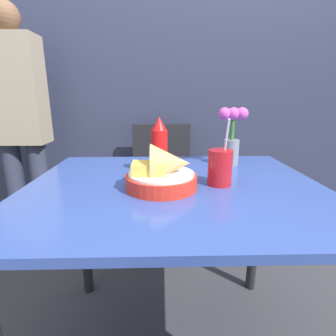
# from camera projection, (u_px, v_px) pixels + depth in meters

# --- Properties ---
(wall_window) EXTENTS (7.00, 0.06, 2.60)m
(wall_window) POSITION_uv_depth(u_px,v_px,m) (167.00, 56.00, 1.84)
(wall_window) COLOR #2D334C
(wall_window) RESTS_ON ground_plane
(dining_table) EXTENTS (1.01, 0.85, 0.73)m
(dining_table) POSITION_uv_depth(u_px,v_px,m) (174.00, 212.00, 0.93)
(dining_table) COLOR #334C9E
(dining_table) RESTS_ON ground_plane
(chair_far_window) EXTENTS (0.40, 0.40, 0.84)m
(chair_far_window) POSITION_uv_depth(u_px,v_px,m) (162.00, 176.00, 1.80)
(chair_far_window) COLOR black
(chair_far_window) RESTS_ON ground_plane
(food_basket) EXTENTS (0.23, 0.23, 0.15)m
(food_basket) POSITION_uv_depth(u_px,v_px,m) (164.00, 173.00, 0.84)
(food_basket) COLOR red
(food_basket) RESTS_ON dining_table
(ketchup_bottle) EXTENTS (0.06, 0.06, 0.22)m
(ketchup_bottle) POSITION_uv_depth(u_px,v_px,m) (159.00, 147.00, 1.00)
(ketchup_bottle) COLOR red
(ketchup_bottle) RESTS_ON dining_table
(drink_cup) EXTENTS (0.08, 0.08, 0.22)m
(drink_cup) POSITION_uv_depth(u_px,v_px,m) (220.00, 169.00, 0.88)
(drink_cup) COLOR red
(drink_cup) RESTS_ON dining_table
(flower_vase) EXTENTS (0.13, 0.07, 0.25)m
(flower_vase) POSITION_uv_depth(u_px,v_px,m) (232.00, 134.00, 1.12)
(flower_vase) COLOR gray
(flower_vase) RESTS_ON dining_table
(person_standing) EXTENTS (0.32, 0.18, 1.54)m
(person_standing) POSITION_uv_depth(u_px,v_px,m) (19.00, 121.00, 1.59)
(person_standing) COLOR #2D3347
(person_standing) RESTS_ON ground_plane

